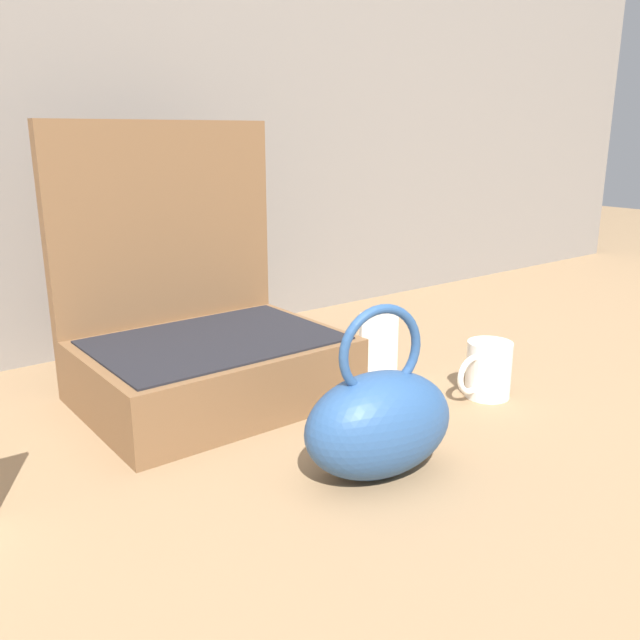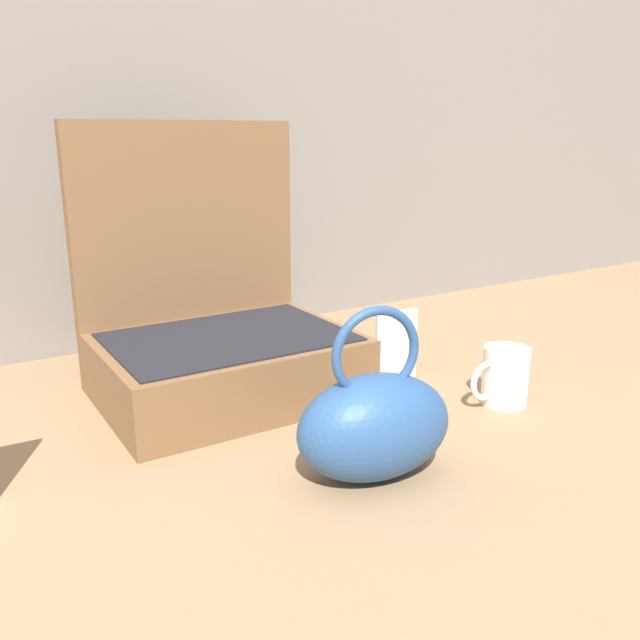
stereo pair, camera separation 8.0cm
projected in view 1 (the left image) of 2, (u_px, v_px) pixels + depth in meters
The scene contains 5 objects.
ground_plane at pixel (324, 442), 0.88m from camera, with size 6.00×6.00×0.00m, color #8C6D4C.
open_suitcase at pixel (202, 338), 1.01m from camera, with size 0.37×0.29×0.41m.
teal_pouch_handbag at pixel (379, 421), 0.78m from camera, with size 0.21×0.14×0.21m.
coffee_mug at pixel (487, 370), 1.02m from camera, with size 0.10×0.07×0.09m.
poster_card_right at pixel (379, 344), 1.09m from camera, with size 0.08×0.01×0.12m, color silver.
Camera 1 is at (-0.49, -0.63, 0.39)m, focal length 37.40 mm.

